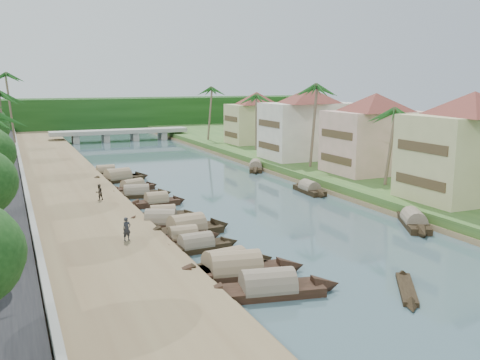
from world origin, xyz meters
name	(u,v)px	position (x,y,z in m)	size (l,w,h in m)	color
ground	(284,225)	(0.00, 0.00, 0.00)	(220.00, 220.00, 0.00)	#3C545A
left_bank	(67,193)	(-16.00, 20.00, 0.40)	(10.00, 180.00, 0.80)	brown
right_bank	(339,170)	(19.00, 20.00, 0.60)	(16.00, 180.00, 1.20)	#2E5522
retaining_wall	(25,187)	(-20.20, 20.00, 1.35)	(0.40, 180.00, 1.10)	gray
treeline	(98,114)	(0.00, 100.00, 4.00)	(120.00, 14.00, 8.00)	black
bridge	(120,133)	(0.00, 72.00, 1.72)	(28.00, 4.00, 2.40)	gray
building_near	(471,144)	(18.99, -2.00, 6.38)	(14.85, 14.85, 10.20)	#C1BB82
building_mid	(374,132)	(19.99, 14.00, 6.13)	(14.11, 14.11, 9.70)	#E4AAA1
building_far	(309,122)	(18.99, 28.00, 6.38)	(15.59, 15.59, 10.20)	silver
building_distant	(256,117)	(19.99, 48.00, 5.88)	(12.62, 12.62, 9.20)	#C1BB82
sampan_0	(268,289)	(-8.21, -13.26, 0.42)	(9.33, 3.56, 2.38)	black
sampan_1	(225,266)	(-9.02, -8.63, 0.42)	(7.88, 2.68, 2.29)	black
sampan_2	(235,270)	(-8.73, -9.62, 0.42)	(9.77, 3.57, 2.49)	black
sampan_3	(196,246)	(-9.36, -3.76, 0.41)	(7.07, 1.84, 1.93)	black
sampan_4	(183,237)	(-9.57, -1.28, 0.40)	(6.30, 1.71, 1.84)	black
sampan_5	(187,229)	(-8.61, 0.71, 0.42)	(8.23, 2.95, 2.53)	black
sampan_6	(161,222)	(-9.94, 3.86, 0.42)	(7.63, 4.65, 2.26)	black
sampan_7	(163,215)	(-9.08, 6.29, 0.40)	(6.66, 2.33, 1.80)	black
sampan_8	(156,202)	(-8.24, 11.73, 0.41)	(6.36, 1.88, 1.99)	black
sampan_9	(136,194)	(-9.21, 16.40, 0.41)	(7.92, 2.56, 2.00)	black
sampan_10	(133,188)	(-8.87, 19.84, 0.41)	(7.02, 3.84, 1.96)	black
sampan_11	(118,178)	(-9.25, 26.44, 0.42)	(8.86, 4.02, 2.45)	black
sampan_12	(119,176)	(-8.87, 28.13, 0.41)	(7.86, 3.27, 1.89)	black
sampan_13	(106,172)	(-9.86, 31.73, 0.41)	(6.77, 1.67, 1.90)	black
sampan_14	(414,221)	(10.13, -4.68, 0.41)	(5.48, 8.22, 2.08)	black
sampan_15	(309,189)	(9.10, 11.02, 0.41)	(1.87, 7.20, 1.95)	black
sampan_16	(256,167)	(10.21, 27.52, 0.41)	(4.91, 8.14, 2.04)	black
canoe_0	(407,289)	(-0.30, -15.96, 0.10)	(4.48, 5.94, 0.87)	black
canoe_1	(178,246)	(-10.28, -2.32, 0.10)	(5.40, 2.36, 0.87)	black
canoe_2	(118,191)	(-10.51, 20.09, 0.10)	(4.99, 1.66, 0.72)	black
palm_1	(390,112)	(16.00, 6.36, 9.10)	(3.20, 3.20, 9.61)	brown
palm_2	(313,88)	(15.00, 20.48, 11.49)	(3.20, 3.20, 12.10)	brown
palm_3	(256,97)	(16.00, 39.62, 9.82)	(3.20, 3.20, 10.36)	brown
palm_7	(208,89)	(14.00, 56.68, 10.78)	(3.20, 3.20, 11.35)	brown
palm_8	(9,76)	(-20.50, 59.89, 13.19)	(3.20, 3.20, 13.66)	brown
tree_6	(325,117)	(24.00, 31.52, 6.82)	(4.57, 4.57, 7.61)	#4D3A2C
person_near	(127,229)	(-13.98, -1.70, 1.68)	(0.64, 0.42, 1.76)	#25262C
person_far	(99,192)	(-13.66, 12.95, 1.59)	(0.77, 0.60, 1.59)	#383027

